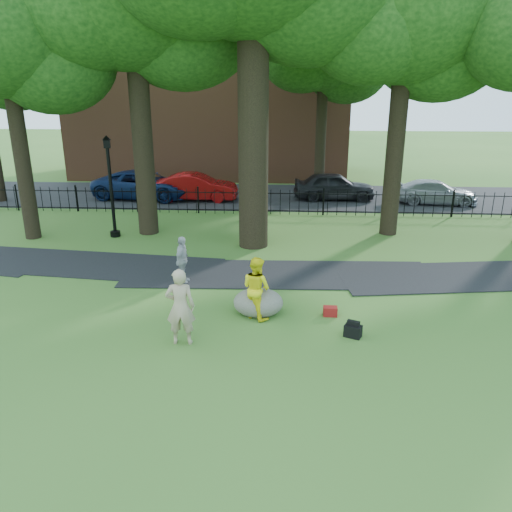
# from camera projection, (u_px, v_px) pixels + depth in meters

# --- Properties ---
(ground) EXTENTS (120.00, 120.00, 0.00)m
(ground) POSITION_uv_depth(u_px,v_px,m) (235.00, 329.00, 12.68)
(ground) COLOR #376724
(ground) RESTS_ON ground
(footpath) EXTENTS (36.07, 3.85, 0.03)m
(footpath) POSITION_uv_depth(u_px,v_px,m) (278.00, 275.00, 16.30)
(footpath) COLOR black
(footpath) RESTS_ON ground
(street) EXTENTS (80.00, 7.00, 0.02)m
(street) POSITION_uv_depth(u_px,v_px,m) (264.00, 197.00, 27.79)
(street) COLOR black
(street) RESTS_ON ground
(iron_fence) EXTENTS (44.00, 0.04, 1.20)m
(iron_fence) POSITION_uv_depth(u_px,v_px,m) (260.00, 202.00, 23.82)
(iron_fence) COLOR black
(iron_fence) RESTS_ON ground
(brick_building) EXTENTS (18.00, 8.00, 12.00)m
(brick_building) POSITION_uv_depth(u_px,v_px,m) (211.00, 84.00, 33.64)
(brick_building) COLOR brown
(brick_building) RESTS_ON ground
(tree_row) EXTENTS (26.82, 7.96, 12.42)m
(tree_row) POSITION_uv_depth(u_px,v_px,m) (270.00, 18.00, 17.95)
(tree_row) COLOR black
(tree_row) RESTS_ON ground
(woman) EXTENTS (0.73, 0.51, 1.89)m
(woman) POSITION_uv_depth(u_px,v_px,m) (180.00, 307.00, 11.67)
(woman) COLOR tan
(woman) RESTS_ON ground
(man) EXTENTS (1.04, 1.02, 1.69)m
(man) POSITION_uv_depth(u_px,v_px,m) (256.00, 288.00, 13.04)
(man) COLOR yellow
(man) RESTS_ON ground
(pedestrian) EXTENTS (0.48, 0.92, 1.49)m
(pedestrian) POSITION_uv_depth(u_px,v_px,m) (182.00, 260.00, 15.42)
(pedestrian) COLOR #A5A4A9
(pedestrian) RESTS_ON ground
(boulder) EXTENTS (1.62, 1.44, 0.78)m
(boulder) POSITION_uv_depth(u_px,v_px,m) (258.00, 301.00, 13.37)
(boulder) COLOR slate
(boulder) RESTS_ON ground
(lamppost) EXTENTS (0.40, 0.40, 4.05)m
(lamppost) POSITION_uv_depth(u_px,v_px,m) (111.00, 188.00, 19.81)
(lamppost) COLOR black
(lamppost) RESTS_ON ground
(backpack) EXTENTS (0.48, 0.40, 0.31)m
(backpack) POSITION_uv_depth(u_px,v_px,m) (353.00, 331.00, 12.22)
(backpack) COLOR black
(backpack) RESTS_ON ground
(red_bag) EXTENTS (0.38, 0.24, 0.25)m
(red_bag) POSITION_uv_depth(u_px,v_px,m) (330.00, 311.00, 13.35)
(red_bag) COLOR maroon
(red_bag) RESTS_ON ground
(red_sedan) EXTENTS (4.38, 1.54, 1.44)m
(red_sedan) POSITION_uv_depth(u_px,v_px,m) (196.00, 187.00, 26.68)
(red_sedan) COLOR maroon
(red_sedan) RESTS_ON ground
(navy_van) EXTENTS (5.68, 3.11, 1.51)m
(navy_van) POSITION_uv_depth(u_px,v_px,m) (144.00, 185.00, 27.11)
(navy_van) COLOR #0D1E45
(navy_van) RESTS_ON ground
(grey_car) EXTENTS (4.40, 1.93, 1.48)m
(grey_car) POSITION_uv_depth(u_px,v_px,m) (334.00, 186.00, 26.86)
(grey_car) COLOR black
(grey_car) RESTS_ON ground
(silver_car) EXTENTS (4.32, 2.05, 1.22)m
(silver_car) POSITION_uv_depth(u_px,v_px,m) (436.00, 192.00, 25.95)
(silver_car) COLOR #92949A
(silver_car) RESTS_ON ground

